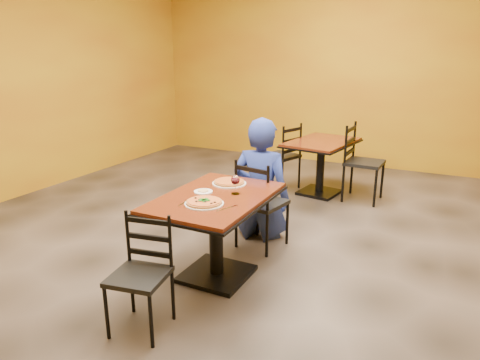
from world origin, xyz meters
The scene contains 18 objects.
floor centered at (0.00, 0.00, 0.00)m, with size 7.00×8.00×0.01m, color black.
wall_back centered at (0.00, 4.00, 1.50)m, with size 7.00×0.01×3.00m, color #B39413.
table_main centered at (0.00, -0.50, 0.56)m, with size 0.83×1.23×0.75m.
table_second centered at (0.14, 2.15, 0.55)m, with size 0.92×1.21×0.75m.
chair_main_near centered at (-0.11, -1.39, 0.41)m, with size 0.37×0.37×0.82m, color black, non-canonical shape.
chair_main_far centered at (0.10, 0.26, 0.45)m, with size 0.41×0.41×0.91m, color black, non-canonical shape.
chair_second_left centered at (-0.44, 2.15, 0.47)m, with size 0.43×0.43×0.95m, color black, non-canonical shape.
chair_second_right centered at (0.73, 2.15, 0.51)m, with size 0.46×0.46×1.01m, color black, non-canonical shape.
diner centered at (-0.02, 0.51, 0.64)m, with size 0.63×0.41×1.27m, color navy.
plate_main centered at (0.03, -0.73, 0.76)m, with size 0.31×0.31×0.01m, color white.
pizza_main centered at (0.03, -0.73, 0.77)m, with size 0.28×0.28×0.02m, color #902B0A.
plate_far centered at (-0.05, -0.15, 0.76)m, with size 0.31×0.31×0.01m, color white.
pizza_far centered at (-0.05, -0.15, 0.77)m, with size 0.28×0.28×0.02m, color #BC7524.
side_plate centered at (-0.14, -0.47, 0.76)m, with size 0.16×0.16×0.01m, color white.
dip centered at (-0.14, -0.47, 0.76)m, with size 0.09×0.09×0.01m, color tan.
wine_glass centered at (0.13, -0.38, 0.84)m, with size 0.08×0.08×0.18m, color white, non-canonical shape.
fork centered at (-0.14, -0.76, 0.75)m, with size 0.01×0.19×0.00m, color silver.
knife centered at (0.23, -0.73, 0.75)m, with size 0.01×0.21×0.00m, color silver.
Camera 1 is at (1.71, -3.46, 1.90)m, focal length 32.29 mm.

